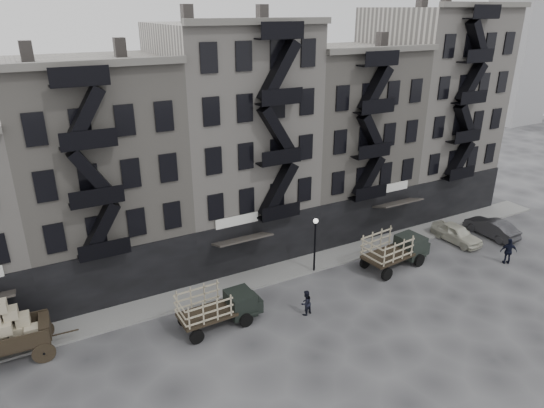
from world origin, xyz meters
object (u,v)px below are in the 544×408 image
wagon (4,327)px  car_far (491,228)px  car_east (457,233)px  policeman (509,251)px  stake_truck_east (396,247)px  stake_truck_west (218,305)px  pedestrian_mid (306,303)px

wagon → car_far: bearing=0.4°
car_east → car_far: car_far is taller
policeman → car_far: bearing=-94.1°
stake_truck_east → stake_truck_west: bearing=175.4°
stake_truck_west → stake_truck_east: (14.36, 0.47, 0.15)m
stake_truck_west → car_far: bearing=-0.3°
stake_truck_west → stake_truck_east: bearing=0.3°
stake_truck_east → policeman: bearing=-32.1°
car_far → stake_truck_west: bearing=1.0°
pedestrian_mid → wagon: bearing=-28.2°
car_east → pedestrian_mid: 16.62m
car_east → stake_truck_east: bearing=-177.0°
stake_truck_west → policeman: (22.15, -3.26, -0.43)m
car_far → pedestrian_mid: (-19.84, -2.14, 0.08)m
stake_truck_west → stake_truck_east: 14.37m
car_far → car_east: bearing=-10.5°
car_east → car_far: size_ratio=0.94×
car_east → car_far: (3.46, -0.62, 0.02)m
stake_truck_east → pedestrian_mid: (-9.09, -2.04, -0.77)m
wagon → stake_truck_west: (11.19, -2.59, -0.63)m
wagon → car_far: (36.31, -2.01, -1.33)m
wagon → policeman: (33.35, -5.85, -1.07)m
stake_truck_east → policeman: stake_truck_east is taller
stake_truck_east → car_east: (7.30, 0.72, -0.86)m
stake_truck_east → policeman: 8.66m
policeman → pedestrian_mid: bearing=27.8°
stake_truck_east → pedestrian_mid: stake_truck_east is taller
wagon → stake_truck_east: (25.55, -2.12, -0.49)m
wagon → pedestrian_mid: 17.03m
stake_truck_west → car_far: stake_truck_west is taller
car_east → policeman: (0.49, -4.46, 0.28)m
wagon → policeman: size_ratio=2.18×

